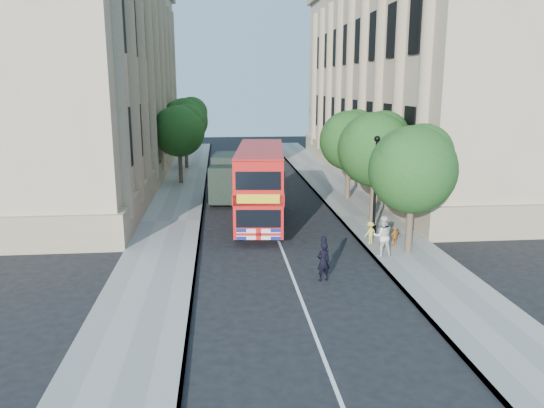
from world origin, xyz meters
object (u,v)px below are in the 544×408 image
object	(u,v)px
double_decker_bus	(260,183)
police_constable	(323,262)
lamp_post	(375,190)
woman_pedestrian	(382,236)
box_van	(229,179)

from	to	relation	value
double_decker_bus	police_constable	distance (m)	9.42
lamp_post	police_constable	world-z (taller)	lamp_post
woman_pedestrian	police_constable	bearing A→B (deg)	39.20
lamp_post	double_decker_bus	world-z (taller)	lamp_post
double_decker_bus	police_constable	size ratio (longest dim) A/B	5.88
double_decker_bus	woman_pedestrian	world-z (taller)	double_decker_bus
woman_pedestrian	double_decker_bus	bearing A→B (deg)	-51.46
box_van	woman_pedestrian	xyz separation A→B (m)	(6.69, -12.86, -0.46)
woman_pedestrian	lamp_post	bearing A→B (deg)	-99.02
box_van	police_constable	size ratio (longest dim) A/B	3.50
police_constable	woman_pedestrian	bearing A→B (deg)	-159.90
police_constable	box_van	bearing A→B (deg)	-95.47
lamp_post	woman_pedestrian	bearing A→B (deg)	-99.96
box_van	woman_pedestrian	bearing A→B (deg)	-56.54
box_van	police_constable	xyz separation A→B (m)	(3.47, -15.40, -0.72)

